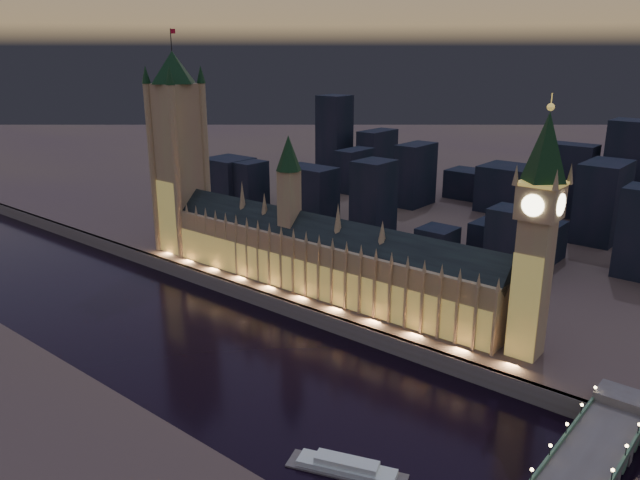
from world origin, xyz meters
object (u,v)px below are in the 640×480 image
Objects in this scene: palace_of_westminster at (317,256)px; victoria_tower at (178,145)px; elizabeth_tower at (539,217)px; river_boat at (347,467)px.

victoria_tower is at bearing 179.91° from palace_of_westminster.
elizabeth_tower is at bearing 0.09° from palace_of_westminster.
elizabeth_tower reaches higher than river_boat.
palace_of_westminster is 1.55× the size of victoria_tower.
palace_of_westminster is 117.26m from elizabeth_tower.
victoria_tower is 218.10m from elizabeth_tower.
river_boat is at bearing -100.12° from elizabeth_tower.
palace_of_westminster is 1.94× the size of elizabeth_tower.
victoria_tower is 1.25× the size of elizabeth_tower.
palace_of_westminster is 5.15× the size of river_boat.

